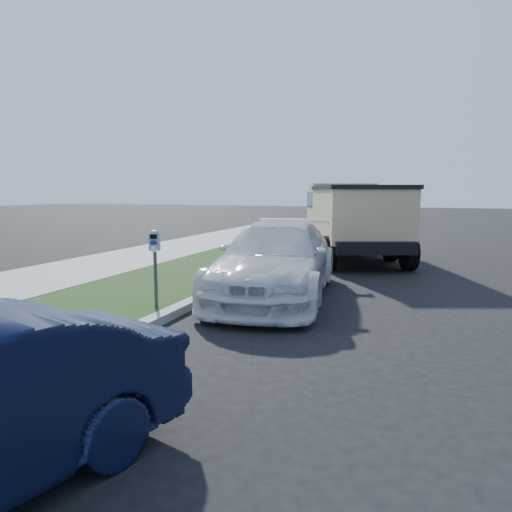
% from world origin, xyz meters
% --- Properties ---
extents(ground, '(120.00, 120.00, 0.00)m').
position_xyz_m(ground, '(0.00, 0.00, 0.00)').
color(ground, black).
rests_on(ground, ground).
extents(streetside, '(6.12, 50.00, 0.15)m').
position_xyz_m(streetside, '(-5.57, 2.00, 0.07)').
color(streetside, gray).
rests_on(streetside, ground).
extents(parking_meter, '(0.22, 0.18, 1.37)m').
position_xyz_m(parking_meter, '(-2.95, 0.08, 1.12)').
color(parking_meter, '#3F4247').
rests_on(parking_meter, ground).
extents(white_wagon, '(2.80, 5.51, 1.53)m').
position_xyz_m(white_wagon, '(-1.37, 2.20, 0.77)').
color(white_wagon, silver).
rests_on(white_wagon, ground).
extents(dump_truck, '(4.33, 6.65, 2.45)m').
position_xyz_m(dump_truck, '(-0.84, 8.49, 1.38)').
color(dump_truck, black).
rests_on(dump_truck, ground).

